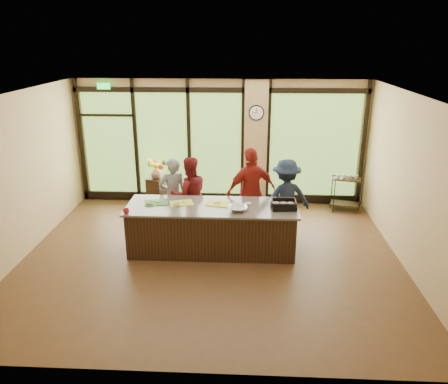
# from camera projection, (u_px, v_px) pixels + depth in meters

# --- Properties ---
(floor) EXTENTS (7.00, 7.00, 0.00)m
(floor) POSITION_uv_depth(u_px,v_px,m) (211.00, 257.00, 8.20)
(floor) COLOR #4F331C
(floor) RESTS_ON ground
(ceiling) EXTENTS (7.00, 7.00, 0.00)m
(ceiling) POSITION_uv_depth(u_px,v_px,m) (209.00, 95.00, 7.19)
(ceiling) COLOR white
(ceiling) RESTS_ON back_wall
(back_wall) EXTENTS (7.00, 0.00, 7.00)m
(back_wall) POSITION_uv_depth(u_px,v_px,m) (220.00, 143.00, 10.52)
(back_wall) COLOR tan
(back_wall) RESTS_ON floor
(left_wall) EXTENTS (0.00, 6.00, 6.00)m
(left_wall) POSITION_uv_depth(u_px,v_px,m) (17.00, 178.00, 7.86)
(left_wall) COLOR tan
(left_wall) RESTS_ON floor
(right_wall) EXTENTS (0.00, 6.00, 6.00)m
(right_wall) POSITION_uv_depth(u_px,v_px,m) (412.00, 185.00, 7.53)
(right_wall) COLOR tan
(right_wall) RESTS_ON floor
(window_wall) EXTENTS (6.90, 0.12, 3.00)m
(window_wall) POSITION_uv_depth(u_px,v_px,m) (227.00, 147.00, 10.50)
(window_wall) COLOR tan
(window_wall) RESTS_ON floor
(island_base) EXTENTS (3.10, 1.00, 0.88)m
(island_base) POSITION_uv_depth(u_px,v_px,m) (212.00, 229.00, 8.33)
(island_base) COLOR black
(island_base) RESTS_ON floor
(countertop) EXTENTS (3.20, 1.10, 0.04)m
(countertop) POSITION_uv_depth(u_px,v_px,m) (212.00, 207.00, 8.18)
(countertop) COLOR slate
(countertop) RESTS_ON island_base
(wall_clock) EXTENTS (0.36, 0.04, 0.36)m
(wall_clock) POSITION_uv_depth(u_px,v_px,m) (256.00, 113.00, 10.10)
(wall_clock) COLOR black
(wall_clock) RESTS_ON window_wall
(cook_left) EXTENTS (0.68, 0.57, 1.60)m
(cook_left) POSITION_uv_depth(u_px,v_px,m) (173.00, 195.00, 9.07)
(cook_left) COLOR slate
(cook_left) RESTS_ON floor
(cook_midleft) EXTENTS (0.95, 0.85, 1.63)m
(cook_midleft) POSITION_uv_depth(u_px,v_px,m) (190.00, 195.00, 9.04)
(cook_midleft) COLOR maroon
(cook_midleft) RESTS_ON floor
(cook_midright) EXTENTS (1.17, 0.84, 1.84)m
(cook_midright) POSITION_uv_depth(u_px,v_px,m) (251.00, 192.00, 8.91)
(cook_midright) COLOR maroon
(cook_midright) RESTS_ON floor
(cook_right) EXTENTS (1.17, 0.86, 1.62)m
(cook_right) POSITION_uv_depth(u_px,v_px,m) (286.00, 198.00, 8.89)
(cook_right) COLOR #192238
(cook_right) RESTS_ON floor
(roasting_pan) EXTENTS (0.49, 0.40, 0.08)m
(roasting_pan) POSITION_uv_depth(u_px,v_px,m) (284.00, 206.00, 8.04)
(roasting_pan) COLOR black
(roasting_pan) RESTS_ON countertop
(mixing_bowl) EXTENTS (0.36, 0.36, 0.09)m
(mixing_bowl) POSITION_uv_depth(u_px,v_px,m) (238.00, 209.00, 7.92)
(mixing_bowl) COLOR silver
(mixing_bowl) RESTS_ON countertop
(cutting_board_left) EXTENTS (0.50, 0.42, 0.01)m
(cutting_board_left) POSITION_uv_depth(u_px,v_px,m) (156.00, 203.00, 8.31)
(cutting_board_left) COLOR #337F2E
(cutting_board_left) RESTS_ON countertop
(cutting_board_center) EXTENTS (0.50, 0.43, 0.01)m
(cutting_board_center) POSITION_uv_depth(u_px,v_px,m) (181.00, 203.00, 8.29)
(cutting_board_center) COLOR yellow
(cutting_board_center) RESTS_ON countertop
(cutting_board_right) EXTENTS (0.49, 0.41, 0.01)m
(cutting_board_right) POSITION_uv_depth(u_px,v_px,m) (218.00, 204.00, 8.26)
(cutting_board_right) COLOR yellow
(cutting_board_right) RESTS_ON countertop
(prep_bowl_near) EXTENTS (0.15, 0.15, 0.04)m
(prep_bowl_near) POSITION_uv_depth(u_px,v_px,m) (150.00, 203.00, 8.24)
(prep_bowl_near) COLOR silver
(prep_bowl_near) RESTS_ON countertop
(prep_bowl_mid) EXTENTS (0.18, 0.18, 0.05)m
(prep_bowl_mid) POSITION_uv_depth(u_px,v_px,m) (177.00, 204.00, 8.18)
(prep_bowl_mid) COLOR silver
(prep_bowl_mid) RESTS_ON countertop
(prep_bowl_far) EXTENTS (0.15, 0.15, 0.03)m
(prep_bowl_far) POSITION_uv_depth(u_px,v_px,m) (248.00, 204.00, 8.23)
(prep_bowl_far) COLOR silver
(prep_bowl_far) RESTS_ON countertop
(red_ramekin) EXTENTS (0.14, 0.14, 0.09)m
(red_ramekin) POSITION_uv_depth(u_px,v_px,m) (126.00, 211.00, 7.80)
(red_ramekin) COLOR #B71222
(red_ramekin) RESTS_ON countertop
(flower_stand) EXTENTS (0.48, 0.48, 0.75)m
(flower_stand) POSITION_uv_depth(u_px,v_px,m) (157.00, 193.00, 10.46)
(flower_stand) COLOR black
(flower_stand) RESTS_ON floor
(flower_vase) EXTENTS (0.37, 0.37, 0.29)m
(flower_vase) POSITION_uv_depth(u_px,v_px,m) (156.00, 172.00, 10.29)
(flower_vase) COLOR olive
(flower_vase) RESTS_ON flower_stand
(bar_cart) EXTENTS (0.72, 0.52, 0.89)m
(bar_cart) POSITION_uv_depth(u_px,v_px,m) (346.00, 189.00, 10.25)
(bar_cart) COLOR black
(bar_cart) RESTS_ON floor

